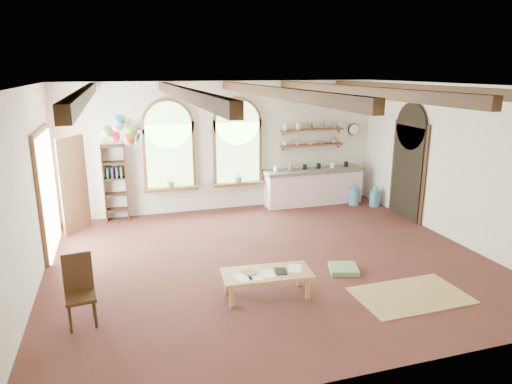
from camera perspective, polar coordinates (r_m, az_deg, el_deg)
name	(u,v)px	position (r m, az deg, el deg)	size (l,w,h in m)	color
floor	(270,260)	(8.69, 1.72, -8.46)	(8.00, 8.00, 0.00)	#522821
ceiling_beams	(271,92)	(7.97, 1.90, 12.42)	(6.20, 6.80, 0.18)	#3B2413
window_left	(169,149)	(11.18, -10.81, 5.36)	(1.30, 0.28, 2.20)	brown
window_right	(238,145)	(11.48, -2.31, 5.87)	(1.30, 0.28, 2.20)	brown
left_doorway	(47,193)	(9.72, -24.61, -0.13)	(0.10, 1.90, 2.50)	brown
right_doorway	(407,173)	(11.40, 18.39, 2.31)	(0.10, 1.30, 2.40)	black
kitchen_counter	(313,186)	(12.17, 7.16, 0.73)	(2.68, 0.62, 0.94)	silver
wall_shelf_lower	(312,145)	(12.11, 6.98, 5.86)	(1.70, 0.24, 0.04)	brown
wall_shelf_upper	(312,130)	(12.05, 7.04, 7.74)	(1.70, 0.24, 0.04)	brown
wall_clock	(354,129)	(12.68, 12.12, 7.65)	(0.32, 0.32, 0.04)	black
bookshelf	(115,183)	(11.16, -17.20, 1.09)	(0.53, 0.32, 1.80)	#3B2413
coffee_table	(267,275)	(7.27, 1.38, -10.32)	(1.45, 0.75, 0.40)	tan
side_chair	(81,305)	(6.99, -20.99, -13.06)	(0.44, 0.44, 1.01)	#3B2413
floor_mat	(411,295)	(7.80, 18.77, -12.14)	(1.75, 1.08, 0.02)	tan
floor_cushion	(343,269)	(8.36, 10.88, -9.40)	(0.49, 0.49, 0.08)	gray
water_jug_a	(375,198)	(12.30, 14.64, -0.69)	(0.27, 0.27, 0.53)	#5084AD
water_jug_b	(354,196)	(12.30, 12.19, -0.49)	(0.28, 0.28, 0.55)	#5084AD
balloon_cluster	(125,129)	(9.45, -16.02, 7.61)	(0.83, 0.91, 1.15)	white
table_book	(246,274)	(7.15, -1.31, -10.25)	(0.16, 0.24, 0.02)	olive
tablet	(281,271)	(7.27, 3.11, -9.86)	(0.18, 0.27, 0.01)	black
potted_plant_left	(171,181)	(11.23, -10.55, 1.34)	(0.27, 0.23, 0.30)	#598C4C
potted_plant_right	(239,176)	(11.53, -2.14, 1.95)	(0.27, 0.23, 0.30)	#598C4C
shelf_cup_a	(285,144)	(11.82, 3.65, 6.05)	(0.12, 0.10, 0.10)	white
shelf_cup_b	(298,143)	(11.94, 5.23, 6.10)	(0.10, 0.10, 0.09)	beige
shelf_bowl_a	(310,143)	(12.08, 6.77, 6.07)	(0.22, 0.22, 0.05)	beige
shelf_bowl_b	(322,143)	(12.23, 8.28, 6.14)	(0.20, 0.20, 0.06)	#8C664C
shelf_vase	(334,139)	(12.37, 9.77, 6.49)	(0.18, 0.18, 0.19)	slate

